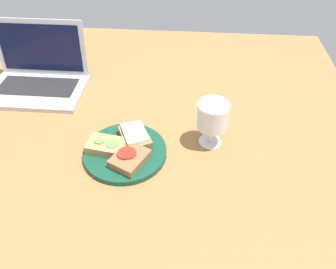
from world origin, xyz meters
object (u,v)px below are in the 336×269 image
Objects in this scene: sandwich_with_cheese at (135,136)px; sandwich_with_cucumber at (106,146)px; plate at (124,152)px; laptop at (38,75)px; sandwich_with_tomato at (130,158)px; wine_glass at (213,117)px.

sandwich_with_cucumber is (-7.01, -4.03, -0.24)cm from sandwich_with_cheese.
sandwich_with_cheese is at bearing 59.87° from plate.
sandwich_with_cheese is 1.12× the size of sandwich_with_cucumber.
laptop is at bearing 134.97° from sandwich_with_cucumber.
laptop is at bearing 137.31° from sandwich_with_tomato.
sandwich_with_cheese is (0.10, 8.04, 0.22)cm from sandwich_with_tomato.
sandwich_with_cucumber is 29.06cm from wine_glass.
wine_glass is (20.68, 10.70, 6.20)cm from sandwich_with_tomato.
plate is at bearing 119.26° from sandwich_with_tomato.
sandwich_with_cucumber is 42.46cm from laptop.
laptop reaches higher than sandwich_with_cheese.
wine_glass is (20.58, 2.66, 5.98)cm from sandwich_with_cheese.
sandwich_with_cheese is (2.34, 4.04, 2.29)cm from plate.
plate is 5.03cm from sandwich_with_tomato.
plate is 1.92× the size of sandwich_with_tomato.
plate is 5.10cm from sandwich_with_cucumber.
sandwich_with_cucumber is at bearing -45.03° from laptop.
sandwich_with_cucumber is (-6.91, 4.01, -0.01)cm from sandwich_with_tomato.
plate is 1.70× the size of wine_glass.
laptop is (-34.65, 30.03, 3.55)cm from plate.
sandwich_with_cucumber is at bearing 149.87° from sandwich_with_tomato.
sandwich_with_tomato is at bearing -60.74° from plate.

